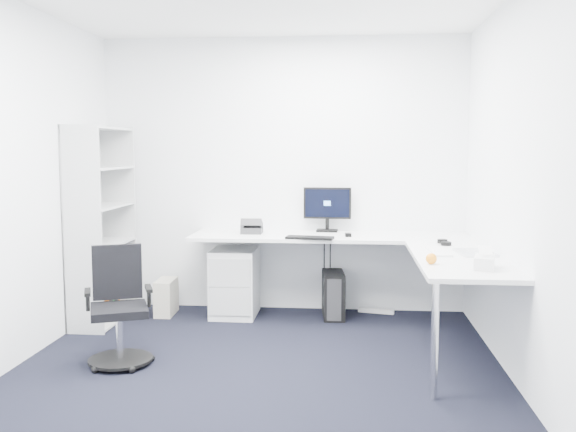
# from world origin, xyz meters

# --- Properties ---
(ground) EXTENTS (4.20, 4.20, 0.00)m
(ground) POSITION_xyz_m (0.00, 0.00, 0.00)
(ground) COLOR black
(wall_back) EXTENTS (3.60, 0.02, 2.70)m
(wall_back) POSITION_xyz_m (0.00, 2.10, 1.35)
(wall_back) COLOR white
(wall_back) RESTS_ON ground
(wall_front) EXTENTS (3.60, 0.02, 2.70)m
(wall_front) POSITION_xyz_m (0.00, -2.10, 1.35)
(wall_front) COLOR white
(wall_front) RESTS_ON ground
(wall_right) EXTENTS (0.02, 4.20, 2.70)m
(wall_right) POSITION_xyz_m (1.80, 0.00, 1.35)
(wall_right) COLOR white
(wall_right) RESTS_ON ground
(l_desk) EXTENTS (2.74, 1.54, 0.80)m
(l_desk) POSITION_xyz_m (0.55, 1.40, 0.40)
(l_desk) COLOR silver
(l_desk) RESTS_ON ground
(drawer_pedestal) EXTENTS (0.42, 0.53, 0.65)m
(drawer_pedestal) POSITION_xyz_m (-0.43, 1.77, 0.32)
(drawer_pedestal) COLOR silver
(drawer_pedestal) RESTS_ON ground
(bookshelf) EXTENTS (0.35, 0.91, 1.82)m
(bookshelf) POSITION_xyz_m (-1.62, 1.45, 0.91)
(bookshelf) COLOR #B6B8B9
(bookshelf) RESTS_ON ground
(task_chair) EXTENTS (0.64, 0.64, 0.88)m
(task_chair) POSITION_xyz_m (-1.04, 0.27, 0.44)
(task_chair) COLOR black
(task_chair) RESTS_ON ground
(black_pc_tower) EXTENTS (0.24, 0.46, 0.44)m
(black_pc_tower) POSITION_xyz_m (0.52, 1.79, 0.22)
(black_pc_tower) COLOR black
(black_pc_tower) RESTS_ON ground
(beige_pc_tower) EXTENTS (0.17, 0.37, 0.34)m
(beige_pc_tower) POSITION_xyz_m (-1.11, 1.74, 0.17)
(beige_pc_tower) COLOR #B9B29D
(beige_pc_tower) RESTS_ON ground
(power_strip) EXTENTS (0.36, 0.14, 0.04)m
(power_strip) POSITION_xyz_m (0.94, 1.98, 0.02)
(power_strip) COLOR silver
(power_strip) RESTS_ON ground
(monitor) EXTENTS (0.47, 0.17, 0.45)m
(monitor) POSITION_xyz_m (0.45, 1.99, 1.02)
(monitor) COLOR black
(monitor) RESTS_ON l_desk
(black_keyboard) EXTENTS (0.44, 0.21, 0.02)m
(black_keyboard) POSITION_xyz_m (0.31, 1.46, 0.81)
(black_keyboard) COLOR black
(black_keyboard) RESTS_ON l_desk
(mouse) EXTENTS (0.06, 0.10, 0.03)m
(mouse) POSITION_xyz_m (0.65, 1.65, 0.82)
(mouse) COLOR black
(mouse) RESTS_ON l_desk
(desk_phone) EXTENTS (0.20, 0.20, 0.14)m
(desk_phone) POSITION_xyz_m (-0.27, 1.80, 0.87)
(desk_phone) COLOR #29292B
(desk_phone) RESTS_ON l_desk
(laptop) EXTENTS (0.41, 0.40, 0.26)m
(laptop) POSITION_xyz_m (1.63, 0.75, 0.93)
(laptop) COLOR silver
(laptop) RESTS_ON l_desk
(white_keyboard) EXTENTS (0.16, 0.47, 0.02)m
(white_keyboard) POSITION_xyz_m (1.36, 0.80, 0.81)
(white_keyboard) COLOR silver
(white_keyboard) RESTS_ON l_desk
(headphones) EXTENTS (0.15, 0.22, 0.05)m
(headphones) POSITION_xyz_m (1.47, 1.24, 0.83)
(headphones) COLOR black
(headphones) RESTS_ON l_desk
(orange_fruit) EXTENTS (0.08, 0.08, 0.08)m
(orange_fruit) POSITION_xyz_m (1.24, 0.27, 0.84)
(orange_fruit) COLOR orange
(orange_fruit) RESTS_ON l_desk
(tissue_box) EXTENTS (0.18, 0.27, 0.09)m
(tissue_box) POSITION_xyz_m (1.57, 0.13, 0.84)
(tissue_box) COLOR silver
(tissue_box) RESTS_ON l_desk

